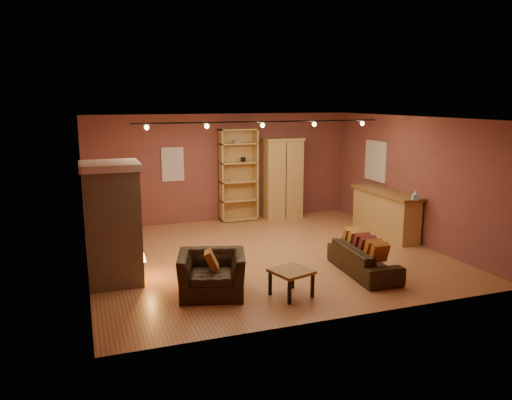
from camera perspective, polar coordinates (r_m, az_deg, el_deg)
name	(u,v)px	position (r m, az deg, el deg)	size (l,w,h in m)	color
floor	(266,254)	(10.41, 1.11, -6.23)	(7.00, 7.00, 0.00)	#955D34
ceiling	(266,118)	(9.93, 1.17, 9.36)	(7.00, 7.00, 0.00)	brown
back_wall	(222,168)	(13.13, -3.90, 3.70)	(7.00, 0.02, 2.80)	brown
left_wall	(83,199)	(9.44, -19.15, 0.06)	(0.02, 6.50, 2.80)	brown
right_wall	(411,179)	(11.76, 17.31, 2.31)	(0.02, 6.50, 2.80)	brown
fireplace	(113,223)	(8.94, -16.02, -2.59)	(1.01, 0.98, 2.12)	#C6B289
back_window	(173,164)	(12.80, -9.50, 4.05)	(0.56, 0.04, 0.86)	silver
bookcase	(238,174)	(13.14, -2.10, 2.98)	(0.99, 0.39, 2.42)	tan
armoire	(282,178)	(13.44, 3.01, 2.52)	(1.06, 0.61, 2.16)	tan
bar_counter	(385,213)	(12.15, 14.53, -1.40)	(0.60, 2.22, 1.06)	tan
tissue_box	(415,196)	(11.09, 17.75, 0.45)	(0.15, 0.15, 0.22)	#85AED5
right_window	(376,161)	(12.85, 13.54, 4.36)	(0.05, 0.90, 1.00)	silver
loveseat	(364,254)	(9.43, 12.23, -6.04)	(0.64, 1.79, 0.74)	black
armchair	(212,267)	(8.25, -5.09, -7.62)	(1.23, 0.96, 0.94)	black
coffee_table	(291,274)	(8.20, 4.05, -8.40)	(0.73, 0.73, 0.44)	olive
track_rail	(263,123)	(10.12, 0.76, 8.77)	(5.20, 0.09, 0.13)	black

